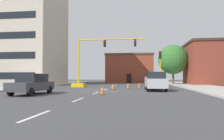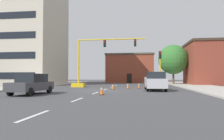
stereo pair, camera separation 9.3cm
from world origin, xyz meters
The scene contains 20 objects.
ground_plane centered at (0.00, 0.00, 0.00)m, with size 160.00×160.00×0.00m, color #424244.
sidewalk_left centered at (-12.51, 8.00, 0.07)m, with size 6.00×56.00×0.14m, color #B2ADA3.
sidewalk_right centered at (12.51, 8.00, 0.07)m, with size 6.00×56.00×0.14m, color #B2ADA3.
lane_stripe_seg_0 centered at (0.00, -14.00, 0.00)m, with size 0.16×2.40×0.01m, color silver.
lane_stripe_seg_1 centered at (0.00, -8.50, 0.00)m, with size 0.16×2.40×0.01m, color silver.
lane_stripe_seg_2 centered at (0.00, -3.00, 0.00)m, with size 0.16×2.40×0.01m, color silver.
lane_stripe_seg_3 centered at (0.00, 2.50, 0.00)m, with size 0.16×2.40×0.01m, color silver.
lane_stripe_seg_4 centered at (0.00, 8.00, 0.00)m, with size 0.16×2.40×0.01m, color silver.
lane_stripe_seg_5 centered at (0.00, 13.50, 0.00)m, with size 0.16×2.40×0.01m, color silver.
building_tall_left centered at (-18.23, 15.16, 11.69)m, with size 14.38×12.22×23.36m.
building_brick_center centered at (1.67, 29.59, 3.52)m, with size 11.52×7.71×7.01m.
traffic_signal_gantry centered at (-3.25, 6.99, 2.32)m, with size 10.41×1.20×6.83m.
traffic_light_pole_right centered at (6.67, 5.71, 3.53)m, with size 0.32×0.47×4.80m.
tree_right_far centered at (10.38, 18.62, 4.75)m, with size 5.59×5.59×7.56m.
pickup_truck_silver centered at (5.65, 1.22, 0.97)m, with size 2.10×5.44×1.99m.
sedan_dark_gray_near_left centered at (-5.00, -5.22, 0.89)m, with size 2.06×4.58×1.74m.
traffic_cone_roadside_a centered at (3.93, 4.90, 0.36)m, with size 0.36×0.36×0.73m.
traffic_cone_roadside_b centered at (0.93, -4.86, 0.37)m, with size 0.36×0.36×0.76m.
traffic_cone_roadside_c centered at (0.91, 2.32, 0.34)m, with size 0.36×0.36×0.69m.
traffic_cone_roadside_d centered at (2.57, 3.87, 0.36)m, with size 0.36×0.36×0.72m.
Camera 1 is at (3.89, -21.39, 1.49)m, focal length 32.83 mm.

